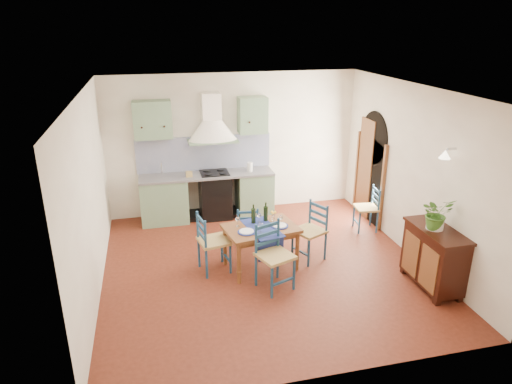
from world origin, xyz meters
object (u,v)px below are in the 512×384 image
chair_near (274,256)px  potted_plant (437,213)px  sideboard (434,256)px  dining_table (261,232)px

chair_near → potted_plant: (2.23, -0.50, 0.66)m
sideboard → potted_plant: potted_plant is taller
dining_table → potted_plant: bearing=-25.7°
sideboard → potted_plant: size_ratio=2.22×
chair_near → dining_table: bearing=94.0°
dining_table → sideboard: (2.31, -1.13, -0.12)m
chair_near → sideboard: bearing=-13.3°
sideboard → potted_plant: bearing=137.0°
sideboard → dining_table: bearing=154.0°
chair_near → potted_plant: bearing=-12.7°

